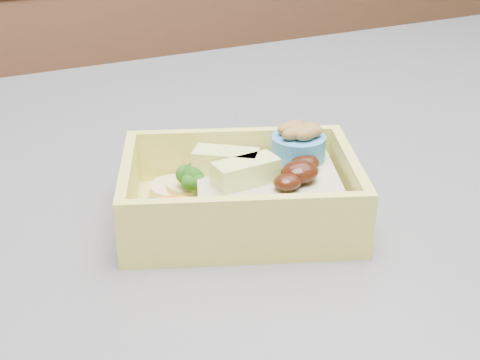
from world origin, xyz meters
name	(u,v)px	position (x,y,z in m)	size (l,w,h in m)	color
bento_box	(247,192)	(-0.21, -0.10, 0.94)	(0.19, 0.17, 0.06)	#DED85B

